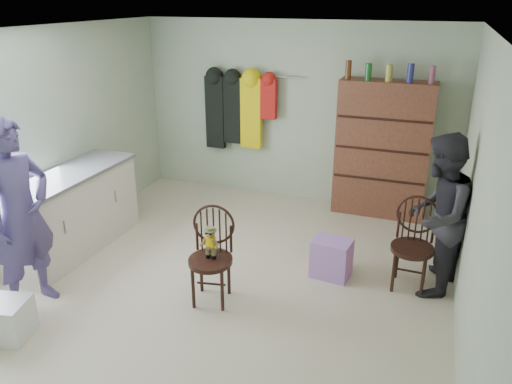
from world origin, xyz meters
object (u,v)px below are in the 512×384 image
at_px(counter, 70,212).
at_px(dresser, 382,149).
at_px(chair_front, 212,250).
at_px(chair_far, 413,240).

bearing_deg(counter, dresser, 35.69).
bearing_deg(dresser, chair_front, -115.04).
xyz_separation_m(chair_front, dresser, (1.24, 2.66, 0.38)).
relative_size(chair_front, chair_far, 1.00).
relative_size(chair_front, dresser, 0.47).
distance_m(counter, dresser, 3.96).
bearing_deg(dresser, chair_far, -72.46).
distance_m(counter, chair_far, 3.79).
xyz_separation_m(counter, chair_far, (3.75, 0.55, 0.04)).
xyz_separation_m(counter, dresser, (3.20, 2.30, 0.44)).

